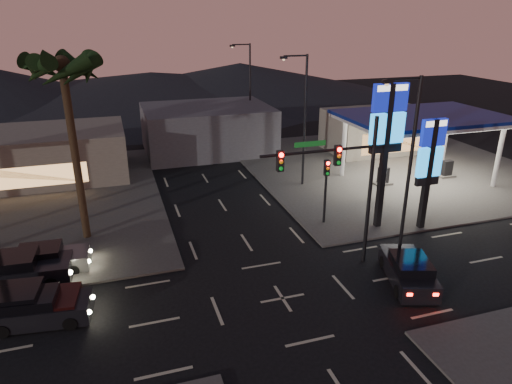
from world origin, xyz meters
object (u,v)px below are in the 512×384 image
object	(u,v)px
car_lane_b_front	(46,260)
pylon_sign_short	(430,158)
traffic_signal_mast	(341,174)
car_lane_a_front	(38,309)
gas_station	(423,120)
suv_station	(408,271)
car_lane_b_mid	(18,271)
pylon_sign_tall	(387,128)
car_lane_a_mid	(19,307)

from	to	relation	value
car_lane_b_front	pylon_sign_short	bearing A→B (deg)	-4.19
pylon_sign_short	traffic_signal_mast	distance (m)	7.69
car_lane_a_front	pylon_sign_short	bearing A→B (deg)	7.58
gas_station	suv_station	world-z (taller)	gas_station
car_lane_b_front	car_lane_b_mid	xyz separation A→B (m)	(-1.17, -0.95, 0.10)
traffic_signal_mast	car_lane_a_front	xyz separation A→B (m)	(-14.53, -0.39, -4.57)
car_lane_a_front	pylon_sign_tall	bearing A→B (deg)	11.43
pylon_sign_tall	pylon_sign_short	xyz separation A→B (m)	(2.50, -1.00, -1.74)
car_lane_a_mid	car_lane_b_mid	size ratio (longest dim) A/B	1.00
car_lane_a_mid	suv_station	size ratio (longest dim) A/B	1.08
car_lane_b_front	suv_station	world-z (taller)	suv_station
gas_station	suv_station	bearing A→B (deg)	-127.07
pylon_sign_tall	car_lane_b_front	size ratio (longest dim) A/B	2.04
pylon_sign_tall	car_lane_a_front	distance (m)	20.48
pylon_sign_tall	suv_station	xyz separation A→B (m)	(-2.02, -6.10, -5.71)
gas_station	car_lane_b_mid	world-z (taller)	gas_station
traffic_signal_mast	car_lane_b_front	world-z (taller)	traffic_signal_mast
car_lane_b_front	car_lane_a_front	bearing A→B (deg)	-88.14
gas_station	traffic_signal_mast	bearing A→B (deg)	-140.72
traffic_signal_mast	car_lane_b_mid	xyz separation A→B (m)	(-15.84, 3.17, -4.47)
traffic_signal_mast	car_lane_a_mid	size ratio (longest dim) A/B	1.57
pylon_sign_short	gas_station	bearing A→B (deg)	56.31
traffic_signal_mast	car_lane_b_mid	world-z (taller)	traffic_signal_mast
car_lane_a_front	suv_station	xyz separation A→B (m)	(17.25, -2.21, 0.02)
car_lane_a_mid	suv_station	distance (m)	18.20
traffic_signal_mast	car_lane_a_mid	distance (m)	15.95
car_lane_a_mid	car_lane_b_front	xyz separation A→B (m)	(0.63, 4.20, -0.09)
suv_station	pylon_sign_tall	bearing A→B (deg)	71.67
pylon_sign_tall	suv_station	distance (m)	8.60
suv_station	car_lane_a_mid	bearing A→B (deg)	172.09
gas_station	car_lane_a_front	distance (m)	29.06
gas_station	car_lane_a_mid	bearing A→B (deg)	-159.86
car_lane_a_front	gas_station	bearing A→B (deg)	21.23
pylon_sign_short	car_lane_b_mid	bearing A→B (deg)	178.37
car_lane_b_front	car_lane_b_mid	distance (m)	1.51
pylon_sign_tall	car_lane_b_front	bearing A→B (deg)	178.22
car_lane_b_mid	traffic_signal_mast	bearing A→B (deg)	-11.31
pylon_sign_tall	car_lane_b_front	world-z (taller)	pylon_sign_tall
traffic_signal_mast	suv_station	distance (m)	5.90
gas_station	suv_station	distance (m)	16.40
car_lane_a_front	car_lane_a_mid	distance (m)	0.84
gas_station	traffic_signal_mast	world-z (taller)	traffic_signal_mast
traffic_signal_mast	car_lane_b_mid	distance (m)	16.76
car_lane_b_front	car_lane_a_mid	bearing A→B (deg)	-98.53
pylon_sign_tall	car_lane_b_front	distance (m)	20.26
pylon_sign_short	car_lane_b_mid	world-z (taller)	pylon_sign_short
car_lane_a_mid	gas_station	bearing A→B (deg)	20.14
pylon_sign_short	suv_station	size ratio (longest dim) A/B	1.48
traffic_signal_mast	car_lane_b_front	distance (m)	15.91
car_lane_b_front	suv_station	size ratio (longest dim) A/B	0.94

